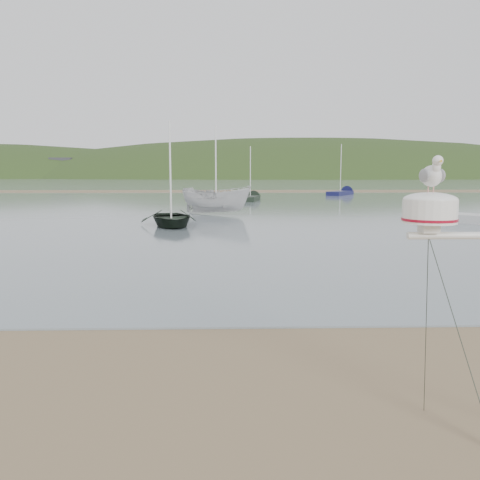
{
  "coord_description": "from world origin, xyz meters",
  "views": [
    {
      "loc": [
        2.2,
        -5.86,
        3.17
      ],
      "look_at": [
        2.38,
        1.0,
        2.22
      ],
      "focal_mm": 38.0,
      "sensor_mm": 36.0,
      "label": 1
    }
  ],
  "objects_px": {
    "boat_white": "(216,177)",
    "sailboat_blue_far": "(345,192)",
    "sailboat_white_near": "(449,217)",
    "boat_dark": "(171,186)",
    "sailboat_dark_mid": "(253,198)"
  },
  "relations": [
    {
      "from": "boat_white",
      "to": "sailboat_white_near",
      "type": "height_order",
      "value": "sailboat_white_near"
    },
    {
      "from": "boat_white",
      "to": "sailboat_dark_mid",
      "type": "relative_size",
      "value": 0.85
    },
    {
      "from": "boat_white",
      "to": "sailboat_blue_far",
      "type": "distance_m",
      "value": 33.66
    },
    {
      "from": "sailboat_dark_mid",
      "to": "sailboat_blue_far",
      "type": "bearing_deg",
      "value": 43.72
    },
    {
      "from": "boat_white",
      "to": "sailboat_white_near",
      "type": "relative_size",
      "value": 0.7
    },
    {
      "from": "boat_white",
      "to": "sailboat_blue_far",
      "type": "bearing_deg",
      "value": -7.56
    },
    {
      "from": "boat_dark",
      "to": "boat_white",
      "type": "distance_m",
      "value": 8.26
    },
    {
      "from": "boat_white",
      "to": "sailboat_white_near",
      "type": "distance_m",
      "value": 15.65
    },
    {
      "from": "sailboat_blue_far",
      "to": "boat_dark",
      "type": "bearing_deg",
      "value": -116.38
    },
    {
      "from": "sailboat_white_near",
      "to": "boat_white",
      "type": "bearing_deg",
      "value": 159.77
    },
    {
      "from": "boat_dark",
      "to": "sailboat_blue_far",
      "type": "distance_m",
      "value": 41.73
    },
    {
      "from": "boat_dark",
      "to": "boat_white",
      "type": "height_order",
      "value": "boat_white"
    },
    {
      "from": "boat_dark",
      "to": "boat_white",
      "type": "bearing_deg",
      "value": 61.39
    },
    {
      "from": "boat_white",
      "to": "sailboat_blue_far",
      "type": "height_order",
      "value": "sailboat_blue_far"
    },
    {
      "from": "sailboat_blue_far",
      "to": "sailboat_white_near",
      "type": "distance_m",
      "value": 34.82
    }
  ]
}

